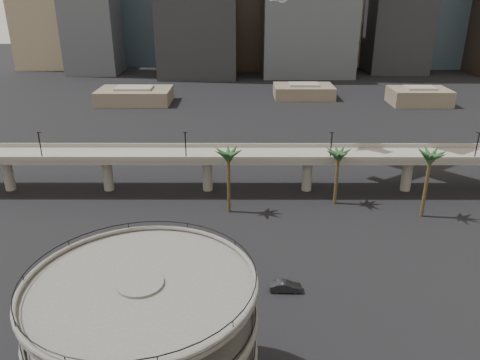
{
  "coord_description": "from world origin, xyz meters",
  "views": [
    {
      "loc": [
        -3.6,
        -40.66,
        41.72
      ],
      "look_at": [
        -3.74,
        28.0,
        13.46
      ],
      "focal_mm": 35.0,
      "sensor_mm": 36.0,
      "label": 1
    }
  ],
  "objects_px": {
    "parking_ramp": "(146,337)",
    "overpass": "(257,159)",
    "car_b": "(286,286)",
    "car_a": "(210,278)"
  },
  "relations": [
    {
      "from": "overpass",
      "to": "car_a",
      "type": "relative_size",
      "value": 28.99
    },
    {
      "from": "car_a",
      "to": "parking_ramp",
      "type": "bearing_deg",
      "value": 177.33
    },
    {
      "from": "parking_ramp",
      "to": "overpass",
      "type": "xyz_separation_m",
      "value": [
        13.0,
        59.0,
        -2.5
      ]
    },
    {
      "from": "parking_ramp",
      "to": "overpass",
      "type": "height_order",
      "value": "parking_ramp"
    },
    {
      "from": "car_a",
      "to": "car_b",
      "type": "height_order",
      "value": "car_b"
    },
    {
      "from": "car_b",
      "to": "overpass",
      "type": "bearing_deg",
      "value": 6.11
    },
    {
      "from": "car_a",
      "to": "car_b",
      "type": "xyz_separation_m",
      "value": [
        11.36,
        -2.22,
        0.03
      ]
    },
    {
      "from": "overpass",
      "to": "parking_ramp",
      "type": "bearing_deg",
      "value": -102.43
    },
    {
      "from": "parking_ramp",
      "to": "overpass",
      "type": "relative_size",
      "value": 0.17
    },
    {
      "from": "car_b",
      "to": "car_a",
      "type": "bearing_deg",
      "value": 80.42
    }
  ]
}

